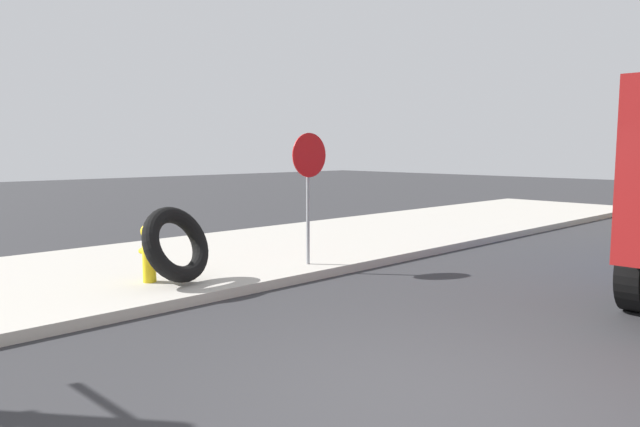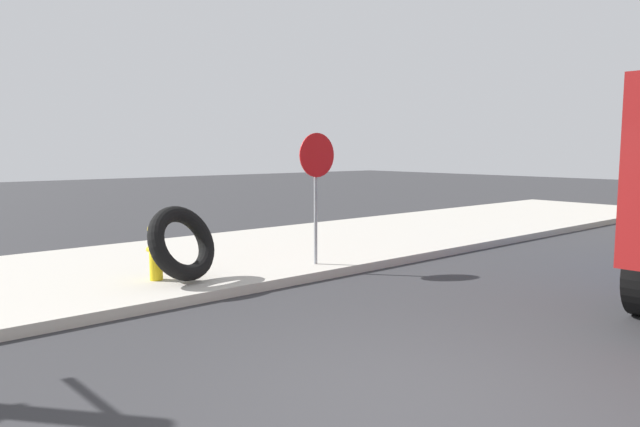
# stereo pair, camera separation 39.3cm
# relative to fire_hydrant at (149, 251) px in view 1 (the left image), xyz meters

# --- Properties ---
(ground_plane) EXTENTS (80.00, 80.00, 0.00)m
(ground_plane) POSITION_rel_fire_hydrant_xyz_m (-0.11, -5.17, -0.63)
(ground_plane) COLOR #2D2D30
(sidewalk_curb) EXTENTS (36.00, 5.00, 0.15)m
(sidewalk_curb) POSITION_rel_fire_hydrant_xyz_m (-0.11, 1.33, -0.55)
(sidewalk_curb) COLOR #ADA89E
(sidewalk_curb) RESTS_ON ground
(fire_hydrant) EXTENTS (0.23, 0.51, 0.89)m
(fire_hydrant) POSITION_rel_fire_hydrant_xyz_m (0.00, 0.00, 0.00)
(fire_hydrant) COLOR yellow
(fire_hydrant) RESTS_ON sidewalk_curb
(loose_tire) EXTENTS (1.33, 1.00, 1.19)m
(loose_tire) POSITION_rel_fire_hydrant_xyz_m (0.26, -0.36, 0.12)
(loose_tire) COLOR black
(loose_tire) RESTS_ON sidewalk_curb
(stop_sign) EXTENTS (0.76, 0.08, 2.28)m
(stop_sign) POSITION_rel_fire_hydrant_xyz_m (2.67, -0.64, 1.11)
(stop_sign) COLOR gray
(stop_sign) RESTS_ON sidewalk_curb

